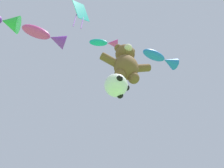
{
  "coord_description": "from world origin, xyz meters",
  "views": [
    {
      "loc": [
        -2.0,
        0.16,
        1.55
      ],
      "look_at": [
        -0.42,
        5.25,
        7.39
      ],
      "focal_mm": 35.0,
      "sensor_mm": 36.0,
      "label": 1
    }
  ],
  "objects": [
    {
      "name": "soccer_ball_kite",
      "position": [
        -0.56,
        4.36,
        6.35
      ],
      "size": [
        0.78,
        0.78,
        0.72
      ],
      "color": "white"
    },
    {
      "name": "teddy_bear_kite",
      "position": [
        -0.19,
        4.36,
        7.63
      ],
      "size": [
        1.86,
        0.82,
        1.88
      ],
      "color": "brown"
    },
    {
      "name": "fish_kite_magenta",
      "position": [
        -3.32,
        5.89,
        10.36
      ],
      "size": [
        2.02,
        0.86,
        0.68
      ],
      "color": "#E53F9E"
    },
    {
      "name": "fish_kite_cobalt",
      "position": [
        2.38,
        5.65,
        10.63
      ],
      "size": [
        2.01,
        0.85,
        0.63
      ],
      "color": "blue"
    },
    {
      "name": "diamond_kite",
      "position": [
        -2.09,
        4.72,
        11.19
      ],
      "size": [
        1.0,
        0.81,
        2.39
      ],
      "color": "#19ADB2"
    },
    {
      "name": "fish_kite_teal",
      "position": [
        -0.56,
        5.91,
        11.12
      ],
      "size": [
        1.49,
        0.73,
        0.47
      ],
      "color": "#19ADB2"
    }
  ]
}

